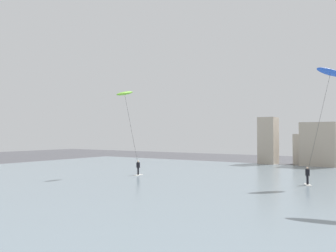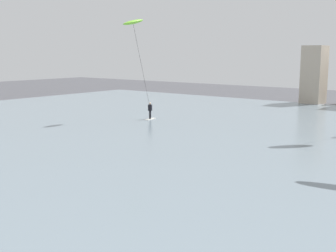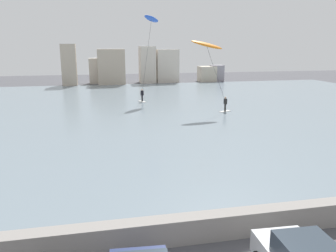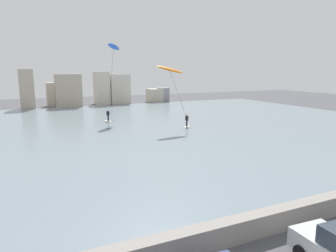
{
  "view_description": "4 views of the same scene",
  "coord_description": "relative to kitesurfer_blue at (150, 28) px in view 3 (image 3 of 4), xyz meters",
  "views": [
    {
      "loc": [
        9.72,
        2.64,
        4.67
      ],
      "look_at": [
        0.43,
        16.56,
        5.09
      ],
      "focal_mm": 36.98,
      "sensor_mm": 36.0,
      "label": 1
    },
    {
      "loc": [
        12.47,
        1.69,
        6.45
      ],
      "look_at": [
        0.92,
        16.28,
        3.31
      ],
      "focal_mm": 46.27,
      "sensor_mm": 36.0,
      "label": 2
    },
    {
      "loc": [
        -2.99,
        -7.41,
        7.32
      ],
      "look_at": [
        1.56,
        14.0,
        2.06
      ],
      "focal_mm": 36.39,
      "sensor_mm": 36.0,
      "label": 3
    },
    {
      "loc": [
        -6.81,
        -5.54,
        7.13
      ],
      "look_at": [
        2.11,
        13.98,
        3.16
      ],
      "focal_mm": 31.93,
      "sensor_mm": 36.0,
      "label": 4
    }
  ],
  "objects": [
    {
      "name": "water_bay",
      "position": [
        -4.29,
        -7.2,
        -9.4
      ],
      "size": [
        84.0,
        52.0,
        0.1
      ],
      "primitive_type": "cube",
      "color": "slate",
      "rests_on": "ground"
    },
    {
      "name": "kitesurfer_blue",
      "position": [
        0.0,
        0.0,
        0.0
      ],
      "size": [
        3.48,
        4.25,
        11.05
      ],
      "color": "silver",
      "rests_on": "water_bay"
    },
    {
      "name": "far_shore_buildings",
      "position": [
        -0.18,
        20.45,
        -6.37
      ],
      "size": [
        31.18,
        5.17,
        7.43
      ],
      "color": "#B7A893",
      "rests_on": "ground"
    },
    {
      "name": "seawall_barrier",
      "position": [
        -4.29,
        -33.9,
        -8.94
      ],
      "size": [
        60.0,
        0.7,
        1.01
      ],
      "primitive_type": "cube",
      "color": "gray",
      "rests_on": "ground"
    },
    {
      "name": "kitesurfer_orange",
      "position": [
        4.6,
        -9.87,
        -2.68
      ],
      "size": [
        4.66,
        1.65,
        7.88
      ],
      "color": "silver",
      "rests_on": "water_bay"
    }
  ]
}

